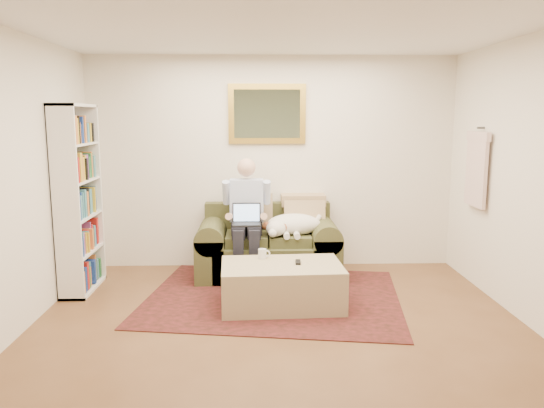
{
  "coord_description": "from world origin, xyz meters",
  "views": [
    {
      "loc": [
        -0.2,
        -4.05,
        1.87
      ],
      "look_at": [
        -0.03,
        1.51,
        0.95
      ],
      "focal_mm": 35.0,
      "sensor_mm": 36.0,
      "label": 1
    }
  ],
  "objects_px": {
    "laptop": "(246,219)",
    "ottoman": "(282,285)",
    "bookshelf": "(78,199)",
    "sofa": "(268,252)",
    "seated_man": "(247,220)",
    "sleeping_dog": "(294,224)",
    "coffee_mug": "(262,254)"
  },
  "relations": [
    {
      "from": "sleeping_dog",
      "to": "coffee_mug",
      "type": "relative_size",
      "value": 6.82
    },
    {
      "from": "sofa",
      "to": "seated_man",
      "type": "relative_size",
      "value": 1.19
    },
    {
      "from": "sofa",
      "to": "laptop",
      "type": "relative_size",
      "value": 5.15
    },
    {
      "from": "laptop",
      "to": "sleeping_dog",
      "type": "xyz_separation_m",
      "value": [
        0.55,
        0.13,
        -0.1
      ]
    },
    {
      "from": "sleeping_dog",
      "to": "ottoman",
      "type": "bearing_deg",
      "value": -100.99
    },
    {
      "from": "laptop",
      "to": "sleeping_dog",
      "type": "bearing_deg",
      "value": 13.64
    },
    {
      "from": "sofa",
      "to": "coffee_mug",
      "type": "xyz_separation_m",
      "value": [
        -0.08,
        -0.82,
        0.19
      ]
    },
    {
      "from": "laptop",
      "to": "seated_man",
      "type": "bearing_deg",
      "value": 90.0
    },
    {
      "from": "laptop",
      "to": "bookshelf",
      "type": "bearing_deg",
      "value": -172.66
    },
    {
      "from": "seated_man",
      "to": "sleeping_dog",
      "type": "relative_size",
      "value": 2.04
    },
    {
      "from": "laptop",
      "to": "bookshelf",
      "type": "height_order",
      "value": "bookshelf"
    },
    {
      "from": "seated_man",
      "to": "ottoman",
      "type": "relative_size",
      "value": 1.18
    },
    {
      "from": "sofa",
      "to": "seated_man",
      "type": "bearing_deg",
      "value": -148.55
    },
    {
      "from": "laptop",
      "to": "bookshelf",
      "type": "xyz_separation_m",
      "value": [
        -1.79,
        -0.23,
        0.27
      ]
    },
    {
      "from": "ottoman",
      "to": "sofa",
      "type": "bearing_deg",
      "value": 96.08
    },
    {
      "from": "coffee_mug",
      "to": "bookshelf",
      "type": "xyz_separation_m",
      "value": [
        -1.96,
        0.38,
        0.52
      ]
    },
    {
      "from": "sofa",
      "to": "ottoman",
      "type": "bearing_deg",
      "value": -83.92
    },
    {
      "from": "sleeping_dog",
      "to": "bookshelf",
      "type": "height_order",
      "value": "bookshelf"
    },
    {
      "from": "sofa",
      "to": "laptop",
      "type": "bearing_deg",
      "value": -138.98
    },
    {
      "from": "sleeping_dog",
      "to": "bookshelf",
      "type": "bearing_deg",
      "value": -171.17
    },
    {
      "from": "sofa",
      "to": "bookshelf",
      "type": "height_order",
      "value": "bookshelf"
    },
    {
      "from": "coffee_mug",
      "to": "bookshelf",
      "type": "height_order",
      "value": "bookshelf"
    },
    {
      "from": "sofa",
      "to": "ottoman",
      "type": "xyz_separation_m",
      "value": [
        0.11,
        -1.04,
        -0.07
      ]
    },
    {
      "from": "laptop",
      "to": "ottoman",
      "type": "xyz_separation_m",
      "value": [
        0.36,
        -0.83,
        -0.52
      ]
    },
    {
      "from": "seated_man",
      "to": "ottoman",
      "type": "xyz_separation_m",
      "value": [
        0.36,
        -0.89,
        -0.48
      ]
    },
    {
      "from": "seated_man",
      "to": "laptop",
      "type": "height_order",
      "value": "seated_man"
    },
    {
      "from": "laptop",
      "to": "bookshelf",
      "type": "relative_size",
      "value": 0.16
    },
    {
      "from": "sleeping_dog",
      "to": "bookshelf",
      "type": "distance_m",
      "value": 2.39
    },
    {
      "from": "laptop",
      "to": "coffee_mug",
      "type": "distance_m",
      "value": 0.68
    },
    {
      "from": "laptop",
      "to": "coffee_mug",
      "type": "height_order",
      "value": "laptop"
    },
    {
      "from": "seated_man",
      "to": "bookshelf",
      "type": "xyz_separation_m",
      "value": [
        -1.79,
        -0.29,
        0.3
      ]
    },
    {
      "from": "sleeping_dog",
      "to": "coffee_mug",
      "type": "bearing_deg",
      "value": -116.95
    }
  ]
}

